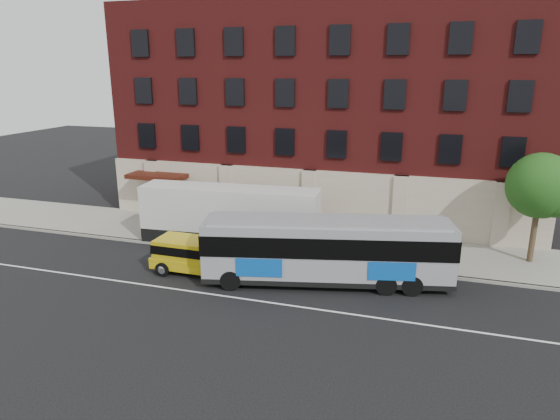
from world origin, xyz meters
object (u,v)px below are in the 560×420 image
(street_tree, at_px, (541,188))
(city_bus, at_px, (327,249))
(shipping_container, at_px, (230,217))
(yellow_suv, at_px, (192,254))
(sign_pole, at_px, (155,222))

(street_tree, height_order, city_bus, street_tree)
(street_tree, bearing_deg, city_bus, -150.34)
(city_bus, height_order, shipping_container, shipping_container)
(city_bus, height_order, yellow_suv, city_bus)
(sign_pole, distance_m, yellow_suv, 5.50)
(street_tree, relative_size, city_bus, 0.48)
(shipping_container, bearing_deg, sign_pole, -164.37)
(city_bus, xyz_separation_m, shipping_container, (-6.99, 3.93, -0.07))
(yellow_suv, bearing_deg, city_bus, 6.24)
(sign_pole, xyz_separation_m, street_tree, (22.04, 3.34, 2.96))
(city_bus, bearing_deg, street_tree, 29.66)
(yellow_suv, height_order, shipping_container, shipping_container)
(city_bus, distance_m, shipping_container, 8.01)
(city_bus, relative_size, yellow_suv, 2.60)
(sign_pole, xyz_separation_m, yellow_suv, (4.27, -3.45, -0.37))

